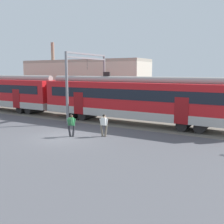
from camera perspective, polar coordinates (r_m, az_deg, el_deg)
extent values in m
plane|color=#515156|center=(19.72, -10.37, -5.32)|extent=(160.00, 160.00, 0.00)
cube|color=slate|center=(30.63, -14.60, -0.41)|extent=(80.00, 4.40, 0.01)
cube|color=#B7B2AD|center=(24.16, 4.34, -0.06)|extent=(18.00, 3.06, 0.70)
cube|color=red|center=(23.97, 4.38, 3.60)|extent=(18.00, 3.00, 2.40)
cube|color=black|center=(22.60, 2.73, 3.81)|extent=(16.56, 0.03, 0.90)
cube|color=maroon|center=(20.95, 14.85, 0.24)|extent=(1.10, 0.04, 2.10)
cube|color=maroon|center=(25.32, -7.32, 1.90)|extent=(1.10, 0.04, 2.10)
cylinder|color=#9C9793|center=(23.88, 4.42, 6.90)|extent=(17.64, 0.70, 0.70)
cube|color=black|center=(25.15, -1.19, 8.28)|extent=(0.70, 0.12, 0.40)
cylinder|color=black|center=(22.35, 19.03, -2.81)|extent=(0.90, 2.40, 0.90)
cylinder|color=black|center=(22.64, 15.55, -2.50)|extent=(0.90, 2.40, 0.90)
cylinder|color=black|center=(26.68, -5.18, -0.53)|extent=(0.90, 2.40, 0.90)
cylinder|color=black|center=(27.50, -7.58, -0.29)|extent=(0.90, 2.40, 0.90)
cube|color=maroon|center=(31.32, -20.15, 2.75)|extent=(1.10, 0.04, 2.10)
cylinder|color=black|center=(31.50, -16.36, 0.58)|extent=(0.90, 2.40, 0.90)
cylinder|color=black|center=(32.51, -18.07, 0.75)|extent=(0.90, 2.40, 0.90)
cylinder|color=#28282D|center=(19.63, -8.37, -4.04)|extent=(0.20, 0.37, 0.87)
cylinder|color=#28282D|center=(19.49, -9.24, -4.16)|extent=(0.20, 0.37, 0.87)
cube|color=#2D7F47|center=(19.41, -8.85, -2.05)|extent=(0.39, 0.29, 0.56)
cylinder|color=#2D7F47|center=(19.47, -9.53, -2.19)|extent=(0.13, 0.26, 0.52)
cylinder|color=#2D7F47|center=(19.38, -8.16, -2.20)|extent=(0.13, 0.26, 0.52)
sphere|color=brown|center=(19.36, -8.85, -0.91)|extent=(0.22, 0.22, 0.22)
sphere|color=black|center=(19.34, -8.88, -0.83)|extent=(0.20, 0.20, 0.20)
cube|color=#235633|center=(19.26, -9.12, -2.09)|extent=(0.30, 0.20, 0.40)
cylinder|color=#6B6051|center=(19.44, -1.33, -4.07)|extent=(0.16, 0.36, 0.87)
cylinder|color=#6B6051|center=(19.30, -2.23, -4.17)|extent=(0.16, 0.36, 0.87)
cube|color=silver|center=(19.22, -1.79, -2.06)|extent=(0.36, 0.25, 0.56)
cylinder|color=silver|center=(19.29, -2.47, -2.18)|extent=(0.09, 0.25, 0.52)
cylinder|color=silver|center=(19.18, -1.11, -2.23)|extent=(0.09, 0.25, 0.52)
sphere|color=beige|center=(19.17, -1.76, -0.90)|extent=(0.22, 0.22, 0.22)
sphere|color=black|center=(19.15, -1.80, -0.82)|extent=(0.20, 0.20, 0.20)
cylinder|color=gray|center=(23.86, -9.79, 5.05)|extent=(0.24, 0.24, 6.50)
cylinder|color=gray|center=(29.08, -1.72, 5.82)|extent=(0.24, 0.24, 6.50)
cube|color=gray|center=(26.42, -5.46, 12.43)|extent=(0.20, 6.40, 0.16)
cube|color=gray|center=(26.39, -5.45, 11.56)|extent=(0.20, 6.40, 0.16)
cylinder|color=black|center=(26.37, -5.43, 10.26)|extent=(0.03, 0.03, 1.00)
cube|color=beige|center=(38.87, -6.20, 6.16)|extent=(19.30, 5.00, 6.00)
cube|color=#9F9686|center=(38.86, -6.28, 10.88)|extent=(19.30, 5.00, 0.40)
cylinder|color=#8C6656|center=(42.58, -12.78, 12.41)|extent=(0.50, 0.50, 3.20)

